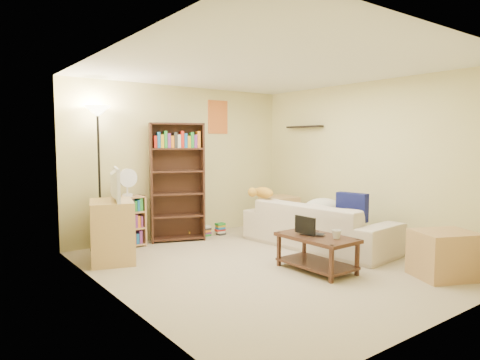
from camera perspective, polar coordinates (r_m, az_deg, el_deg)
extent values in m
plane|color=tan|center=(5.62, 3.89, -11.23)|extent=(4.50, 4.50, 0.00)
cube|color=beige|center=(7.26, -7.71, 2.43)|extent=(4.00, 0.04, 2.50)
cube|color=beige|center=(3.99, 25.57, -0.09)|extent=(4.00, 0.04, 2.50)
cube|color=beige|center=(4.38, -16.30, 0.60)|extent=(0.04, 4.50, 2.50)
cube|color=beige|center=(6.88, 16.70, 2.12)|extent=(0.04, 4.50, 2.50)
cube|color=white|center=(5.48, 4.05, 14.76)|extent=(4.00, 4.50, 0.04)
cube|color=red|center=(7.63, -2.97, 8.37)|extent=(0.40, 0.02, 0.58)
cube|color=black|center=(7.66, 8.57, 7.04)|extent=(0.12, 0.80, 0.03)
imported|color=beige|center=(6.57, 10.38, -5.87)|extent=(2.53, 1.39, 0.68)
cube|color=navy|center=(6.32, 14.71, -3.50)|extent=(0.22, 0.47, 0.40)
ellipsoid|color=silver|center=(6.69, 10.90, -3.55)|extent=(0.63, 0.45, 0.27)
ellipsoid|color=gold|center=(6.88, 3.14, -1.67)|extent=(0.44, 0.23, 0.18)
sphere|color=gold|center=(6.71, 1.67, -1.63)|extent=(0.15, 0.15, 0.15)
cube|color=#412419|center=(5.36, 10.21, -7.56)|extent=(0.56, 0.98, 0.04)
cube|color=#412419|center=(5.44, 10.15, -10.91)|extent=(0.53, 0.93, 0.03)
cube|color=#412419|center=(4.96, 12.09, -10.93)|extent=(0.04, 0.04, 0.43)
cube|color=#412419|center=(5.31, 15.36, -9.94)|extent=(0.04, 0.04, 0.43)
cube|color=#412419|center=(5.54, 5.21, -9.17)|extent=(0.04, 0.04, 0.43)
cube|color=#412419|center=(5.85, 8.56, -8.43)|extent=(0.04, 0.04, 0.43)
imported|color=black|center=(5.43, 9.69, -7.01)|extent=(0.49, 0.46, 0.03)
cube|color=white|center=(5.30, 8.67, -5.99)|extent=(0.02, 0.33, 0.22)
imported|color=silver|center=(5.23, 12.75, -7.08)|extent=(0.13, 0.13, 0.11)
cube|color=black|center=(5.65, 8.49, -6.55)|extent=(0.11, 0.18, 0.02)
cube|color=tan|center=(5.94, -16.69, -6.52)|extent=(0.74, 0.88, 0.81)
imported|color=black|center=(5.85, -16.85, -0.55)|extent=(0.81, 0.53, 0.43)
cube|color=#412419|center=(6.87, -8.36, -0.33)|extent=(0.89, 0.55, 1.88)
cube|color=tan|center=(6.62, -15.11, -5.47)|extent=(0.61, 0.26, 0.77)
cylinder|color=white|center=(6.56, -14.79, -1.98)|extent=(0.15, 0.15, 0.04)
cylinder|color=white|center=(6.55, -14.81, -1.11)|extent=(0.02, 0.02, 0.15)
cylinder|color=white|center=(6.51, -14.74, 0.27)|extent=(0.27, 0.06, 0.27)
cylinder|color=black|center=(6.66, -18.00, -8.74)|extent=(0.31, 0.31, 0.03)
cylinder|color=black|center=(6.50, -18.23, -0.41)|extent=(0.03, 0.03, 1.97)
cone|color=#FFF6C6|center=(6.49, -18.48, 8.68)|extent=(0.35, 0.35, 0.16)
cube|color=tan|center=(7.62, 5.22, -4.53)|extent=(0.62, 0.62, 0.62)
cube|color=tan|center=(5.58, 25.57, -8.95)|extent=(0.82, 0.77, 0.54)
cube|color=red|center=(7.23, -6.58, -7.00)|extent=(0.17, 0.13, 0.14)
cube|color=#1966B2|center=(7.28, -4.58, -6.77)|extent=(0.17, 0.13, 0.17)
cube|color=gold|center=(7.35, -2.62, -6.53)|extent=(0.17, 0.13, 0.20)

